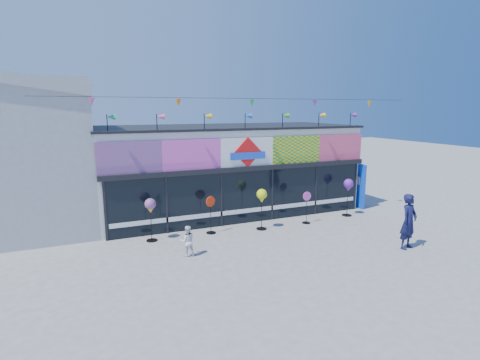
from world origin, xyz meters
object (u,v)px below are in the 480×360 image
spinner_0 (150,207)px  spinner_4 (348,186)px  child (187,241)px  spinner_2 (262,197)px  spinner_1 (211,214)px  blue_sign (358,185)px  spinner_3 (307,207)px  adult_man (409,222)px

spinner_0 → spinner_4: bearing=-0.9°
child → spinner_2: bearing=-147.9°
spinner_1 → spinner_2: bearing=-9.2°
blue_sign → spinner_3: (-3.93, -1.36, -0.37)m
spinner_4 → adult_man: size_ratio=0.88×
blue_sign → spinner_4: bearing=-132.7°
blue_sign → spinner_1: blue_sign is taller
spinner_0 → spinner_4: 8.97m
spinner_4 → adult_man: (-0.72, -4.19, -0.41)m
spinner_3 → adult_man: 4.28m
spinner_0 → child: size_ratio=1.55×
blue_sign → spinner_2: bearing=-156.0°
spinner_3 → child: (-5.72, -1.57, -0.21)m
spinner_4 → adult_man: adult_man is taller
blue_sign → spinner_3: bearing=-149.3°
spinner_3 → spinner_1: bearing=175.1°
spinner_1 → spinner_3: bearing=-4.9°
spinner_1 → spinner_3: (4.24, -0.36, -0.06)m
blue_sign → spinner_2: (-6.08, -1.34, 0.25)m
spinner_3 → spinner_0: bearing=176.6°
spinner_1 → child: (-1.48, -1.92, -0.27)m
spinner_1 → spinner_4: 6.65m
spinner_2 → adult_man: bearing=-46.0°
spinner_1 → adult_man: (5.90, -4.29, 0.19)m
spinner_3 → blue_sign: bearing=19.1°
spinner_2 → child: spinner_2 is taller
blue_sign → spinner_4: size_ratio=1.27×
blue_sign → spinner_3: 4.17m
spinner_2 → spinner_3: (2.15, -0.02, -0.62)m
adult_man → spinner_1: bearing=128.9°
spinner_3 → child: bearing=-164.7°
spinner_4 → adult_man: bearing=-99.8°
spinner_2 → child: (-3.56, -1.59, -0.83)m
spinner_2 → spinner_3: spinner_2 is taller
adult_man → spinner_2: bearing=118.9°
spinner_1 → adult_man: size_ratio=0.77×
spinner_0 → spinner_1: bearing=-0.9°
spinner_1 → spinner_2: size_ratio=0.89×
spinner_2 → spinner_1: bearing=170.8°
spinner_3 → child: spinner_3 is taller
spinner_0 → child: (0.86, -1.96, -0.79)m
adult_man → spinner_4: bearing=65.1°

